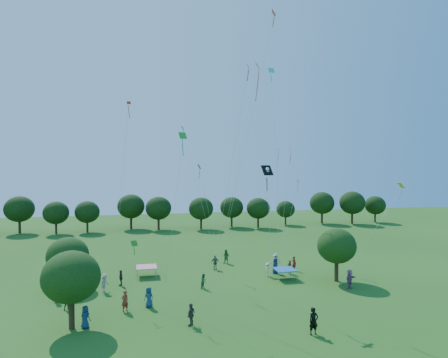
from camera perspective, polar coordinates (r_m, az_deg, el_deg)
near_tree_west at (r=32.66m, az=-21.00°, el=-12.95°), size 4.31×4.31×5.85m
near_tree_north at (r=43.48m, az=-21.42°, el=-10.19°), size 4.14×4.14×5.04m
near_tree_east at (r=44.17m, az=15.80°, el=-9.19°), size 4.07×4.07×5.58m
treeline at (r=77.07m, az=-7.87°, el=-4.10°), size 88.01×8.77×6.77m
tent_red_stripe at (r=45.73m, az=-11.02°, el=-12.23°), size 2.20×2.20×1.10m
tent_blue at (r=44.38m, az=8.69°, el=-12.66°), size 2.20×2.20×1.10m
man_in_black at (r=31.21m, az=12.69°, el=-19.20°), size 0.79×0.56×1.98m
crowd_person_0 at (r=46.51m, az=7.33°, el=-12.17°), size 0.98×0.87×1.75m
crowd_person_1 at (r=48.01m, az=9.98°, el=-11.79°), size 0.58×0.72×1.66m
crowd_person_2 at (r=37.66m, az=-21.40°, el=-15.90°), size 0.85×0.75×1.52m
crowd_person_3 at (r=41.26m, az=-16.72°, el=-14.07°), size 1.03×1.26×1.77m
crowd_person_4 at (r=32.16m, az=-4.72°, el=-18.74°), size 0.97×1.09×1.73m
crowd_person_5 at (r=42.56m, az=17.52°, el=-13.49°), size 1.80×1.57×1.90m
crowd_person_6 at (r=33.32m, az=-19.20°, el=-18.12°), size 0.95×0.86×1.70m
crowd_person_7 at (r=46.48m, az=9.34°, el=-12.31°), size 0.67×0.54×1.56m
crowd_person_8 at (r=50.44m, az=0.33°, el=-11.03°), size 0.98×0.85×1.75m
crowd_person_9 at (r=48.42m, az=7.39°, el=-11.56°), size 1.26×0.70×1.82m
crowd_person_10 at (r=42.99m, az=-14.53°, el=-13.51°), size 0.67×1.02×1.60m
crowd_person_11 at (r=40.00m, az=-22.86°, el=-14.73°), size 1.13×1.66×1.68m
crowd_person_12 at (r=36.41m, az=-10.68°, el=-16.24°), size 0.98×0.88×1.75m
crowd_person_13 at (r=35.81m, az=-13.99°, el=-16.55°), size 0.79×0.73×1.79m
crowd_person_14 at (r=40.83m, az=-2.90°, el=-14.37°), size 0.77×0.82×1.49m
crowd_person_15 at (r=45.16m, az=6.30°, el=-12.74°), size 0.65×1.08×1.54m
crowd_person_16 at (r=47.64m, az=-1.30°, el=-11.85°), size 1.05×0.61×1.69m
pirate_kite at (r=35.80m, az=6.22°, el=0.90°), size 1.56×1.77×10.94m
red_high_kite at (r=40.40m, az=3.90°, el=10.94°), size 5.08×2.22×21.20m
small_kite_0 at (r=47.75m, az=-3.18°, el=-0.17°), size 2.06×3.77×11.05m
small_kite_1 at (r=51.73m, az=9.25°, el=1.77°), size 3.54×5.13×13.16m
small_kite_2 at (r=47.70m, az=7.75°, el=0.47°), size 0.65×1.17×12.91m
small_kite_3 at (r=35.22m, az=-6.27°, el=2.86°), size 1.92×1.47×13.83m
small_kite_4 at (r=46.02m, az=-4.73°, el=2.32°), size 3.85×1.65×15.39m
small_kite_5 at (r=33.77m, az=1.85°, el=6.61°), size 3.65×0.46×19.46m
small_kite_6 at (r=47.05m, az=10.02°, el=-2.65°), size 2.40×0.34×9.30m
small_kite_7 at (r=38.92m, az=7.18°, el=8.07°), size 3.11×4.46×19.99m
small_kite_8 at (r=42.05m, az=-13.97°, el=4.02°), size 1.77×0.90×17.49m
small_kite_9 at (r=32.68m, az=4.63°, el=11.93°), size 4.56×3.10×23.07m
small_kite_10 at (r=39.09m, az=23.06°, el=-2.57°), size 5.38×1.78×9.39m
small_kite_11 at (r=35.29m, az=-12.82°, el=-9.73°), size 1.18×1.50×4.49m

